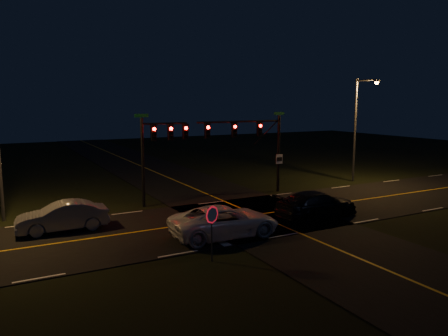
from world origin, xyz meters
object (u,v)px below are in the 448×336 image
signal_mast_nw (158,144)px  pickup_white (225,222)px  stop_sign (212,222)px  sedan_silver (62,217)px  streetlight_ne (358,121)px  suv_dark (317,205)px  signal_mast_ne (253,138)px

signal_mast_nw → pickup_white: signal_mast_nw is taller
signal_mast_nw → stop_sign: 11.69m
pickup_white → sedan_silver: pickup_white is taller
streetlight_ne → stop_sign: size_ratio=3.53×
signal_mast_nw → sedan_silver: (-6.80, -3.36, -3.46)m
signal_mast_nw → suv_dark: bearing=-46.2°
streetlight_ne → sedan_silver: bearing=-172.1°
pickup_white → sedan_silver: (-7.38, 5.07, -0.02)m
stop_sign → sedan_silver: 9.56m
suv_dark → signal_mast_ne: bearing=-4.4°
signal_mast_ne → stop_sign: (-9.14, -11.32, -2.52)m
streetlight_ne → suv_dark: size_ratio=1.60×
stop_sign → sedan_silver: bearing=123.0°
sedan_silver → signal_mast_nw: bearing=117.4°
signal_mast_ne → suv_dark: size_ratio=1.33×
stop_sign → pickup_white: bearing=52.9°
pickup_white → sedan_silver: 8.95m
signal_mast_ne → suv_dark: 8.47m
signal_mast_nw → pickup_white: 9.12m
pickup_white → signal_mast_ne: bearing=-37.0°
signal_mast_ne → signal_mast_nw: (-7.52, 0.00, -0.10)m
streetlight_ne → stop_sign: streetlight_ne is taller
streetlight_ne → pickup_white: bearing=-154.3°
streetlight_ne → signal_mast_nw: bearing=-179.5°
signal_mast_nw → suv_dark: size_ratio=1.11×
suv_dark → sedan_silver: size_ratio=1.16×
pickup_white → suv_dark: 6.83m
streetlight_ne → signal_mast_ne: (-10.86, -0.15, -0.99)m
stop_sign → sedan_silver: (-5.18, 7.97, -1.04)m
pickup_white → sedan_silver: size_ratio=1.23×
stop_sign → suv_dark: bearing=22.1°
stop_sign → pickup_white: (2.19, 2.90, -1.02)m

